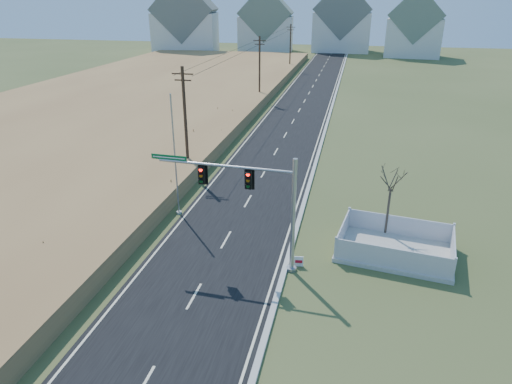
% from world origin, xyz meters
% --- Properties ---
extents(ground, '(260.00, 260.00, 0.00)m').
position_xyz_m(ground, '(0.00, 0.00, 0.00)').
color(ground, '#3F4D25').
rests_on(ground, ground).
extents(road, '(8.00, 180.00, 0.06)m').
position_xyz_m(road, '(0.00, 50.00, 0.03)').
color(road, black).
rests_on(road, ground).
extents(curb, '(0.30, 180.00, 0.18)m').
position_xyz_m(curb, '(4.15, 50.00, 0.09)').
color(curb, '#B2AFA8').
rests_on(curb, ground).
extents(reed_marsh, '(38.00, 110.00, 1.30)m').
position_xyz_m(reed_marsh, '(-24.00, 40.00, 0.65)').
color(reed_marsh, '#AA844D').
rests_on(reed_marsh, ground).
extents(utility_pole_near, '(1.80, 0.26, 9.00)m').
position_xyz_m(utility_pole_near, '(-6.50, 15.00, 4.68)').
color(utility_pole_near, '#422D1E').
rests_on(utility_pole_near, ground).
extents(utility_pole_mid, '(1.80, 0.26, 9.00)m').
position_xyz_m(utility_pole_mid, '(-6.50, 45.00, 4.68)').
color(utility_pole_mid, '#422D1E').
rests_on(utility_pole_mid, ground).
extents(utility_pole_far, '(1.80, 0.26, 9.00)m').
position_xyz_m(utility_pole_far, '(-6.50, 75.00, 4.68)').
color(utility_pole_far, '#422D1E').
rests_on(utility_pole_far, ground).
extents(condo_nw, '(17.69, 13.38, 19.05)m').
position_xyz_m(condo_nw, '(-38.00, 100.00, 7.70)').
color(condo_nw, white).
rests_on(condo_nw, ground).
extents(condo_nnw, '(14.93, 11.17, 17.03)m').
position_xyz_m(condo_nnw, '(-18.00, 108.00, 6.94)').
color(condo_nnw, white).
rests_on(condo_nnw, ground).
extents(condo_n, '(15.27, 10.20, 18.54)m').
position_xyz_m(condo_n, '(2.00, 112.00, 7.61)').
color(condo_n, white).
rests_on(condo_n, ground).
extents(condo_ne, '(14.12, 10.51, 16.52)m').
position_xyz_m(condo_ne, '(20.00, 104.00, 6.84)').
color(condo_ne, white).
rests_on(condo_ne, ground).
extents(traffic_signal_mast, '(8.30, 0.74, 6.61)m').
position_xyz_m(traffic_signal_mast, '(2.66, 1.63, 4.12)').
color(traffic_signal_mast, '#9EA0A5').
rests_on(traffic_signal_mast, ground).
extents(fence_enclosure, '(7.17, 5.41, 1.51)m').
position_xyz_m(fence_enclosure, '(10.24, 4.59, 0.29)').
color(fence_enclosure, '#B7B5AD').
rests_on(fence_enclosure, ground).
extents(open_sign, '(0.51, 0.12, 0.63)m').
position_xyz_m(open_sign, '(4.85, 2.00, 0.34)').
color(open_sign, white).
rests_on(open_sign, ground).
extents(flagpole, '(0.38, 0.38, 8.47)m').
position_xyz_m(flagpole, '(-4.30, 7.02, 3.38)').
color(flagpole, '#B7B5AD').
rests_on(flagpole, ground).
extents(bare_tree, '(1.86, 1.86, 4.93)m').
position_xyz_m(bare_tree, '(9.79, 6.74, 3.98)').
color(bare_tree, '#4C3F33').
rests_on(bare_tree, ground).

